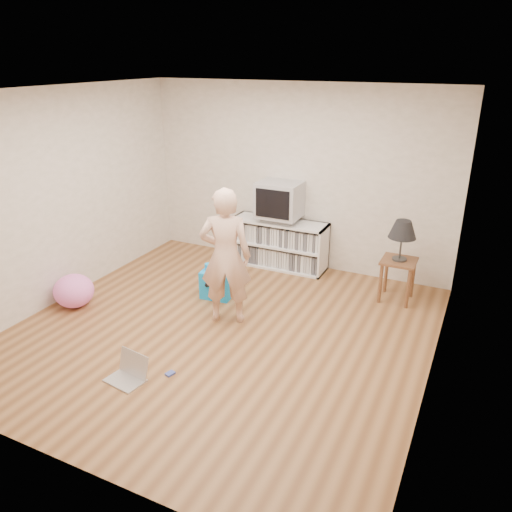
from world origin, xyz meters
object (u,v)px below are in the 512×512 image
(media_unit, at_px, (280,243))
(plush_blue, at_px, (217,283))
(dvd_deck, at_px, (280,219))
(plush_pink, at_px, (74,291))
(laptop, at_px, (129,372))
(crt_tv, at_px, (280,199))
(table_lamp, at_px, (403,230))
(side_table, at_px, (398,270))
(person, at_px, (226,257))

(media_unit, height_order, plush_blue, media_unit)
(media_unit, xyz_separation_m, dvd_deck, (0.00, -0.02, 0.39))
(plush_pink, bearing_deg, laptop, -29.99)
(crt_tv, height_order, table_lamp, crt_tv)
(side_table, xyz_separation_m, plush_blue, (-2.10, -0.91, -0.23))
(side_table, relative_size, laptop, 1.37)
(side_table, relative_size, plush_pink, 1.13)
(table_lamp, height_order, laptop, table_lamp)
(table_lamp, xyz_separation_m, plush_blue, (-2.10, -0.91, -0.75))
(side_table, distance_m, person, 2.23)
(crt_tv, xyz_separation_m, person, (0.09, -1.75, -0.22))
(side_table, height_order, laptop, side_table)
(crt_tv, distance_m, person, 1.77)
(side_table, bearing_deg, plush_blue, -156.55)
(side_table, bearing_deg, person, -140.73)
(crt_tv, bearing_deg, table_lamp, -11.63)
(laptop, xyz_separation_m, plush_blue, (-0.11, 1.91, 0.12))
(laptop, relative_size, plush_blue, 0.91)
(plush_blue, bearing_deg, laptop, -92.53)
(plush_pink, bearing_deg, plush_blue, 34.04)
(plush_pink, bearing_deg, table_lamp, 28.09)
(table_lamp, bearing_deg, person, -140.73)
(person, relative_size, laptop, 4.00)
(dvd_deck, xyz_separation_m, plush_blue, (-0.32, -1.28, -0.55))
(side_table, height_order, plush_pink, side_table)
(media_unit, relative_size, person, 0.87)
(dvd_deck, height_order, table_lamp, table_lamp)
(media_unit, distance_m, plush_pink, 2.91)
(laptop, height_order, plush_blue, plush_blue)
(media_unit, bearing_deg, plush_blue, -103.69)
(plush_blue, bearing_deg, table_lamp, 17.73)
(plush_blue, bearing_deg, crt_tv, 70.39)
(side_table, relative_size, person, 0.34)
(side_table, height_order, table_lamp, table_lamp)
(media_unit, relative_size, plush_pink, 2.87)
(dvd_deck, xyz_separation_m, side_table, (1.78, -0.37, -0.32))
(media_unit, height_order, plush_pink, media_unit)
(person, relative_size, plush_blue, 3.63)
(media_unit, height_order, crt_tv, crt_tv)
(person, distance_m, laptop, 1.64)
(media_unit, height_order, dvd_deck, dvd_deck)
(dvd_deck, relative_size, person, 0.28)
(plush_blue, bearing_deg, media_unit, 70.59)
(dvd_deck, distance_m, plush_blue, 1.43)
(table_lamp, bearing_deg, crt_tv, 168.37)
(media_unit, bearing_deg, crt_tv, -90.00)
(crt_tv, bearing_deg, media_unit, 90.00)
(laptop, bearing_deg, plush_blue, 101.70)
(dvd_deck, relative_size, plush_blue, 1.01)
(side_table, distance_m, plush_pink, 4.05)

